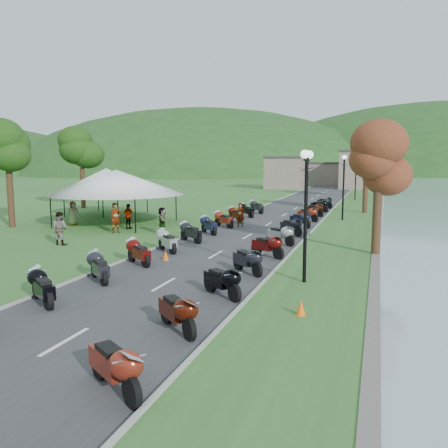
% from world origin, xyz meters
% --- Properties ---
extents(road, '(7.00, 120.00, 0.02)m').
position_xyz_m(road, '(0.00, 40.00, 0.01)').
color(road, '#3A3A3D').
rests_on(road, ground).
extents(hills_backdrop, '(360.00, 120.00, 76.00)m').
position_xyz_m(hills_backdrop, '(0.00, 200.00, 0.00)').
color(hills_backdrop, '#285621').
rests_on(hills_backdrop, ground).
extents(far_building, '(18.00, 16.00, 5.00)m').
position_xyz_m(far_building, '(-2.00, 85.00, 2.50)').
color(far_building, gray).
rests_on(far_building, ground).
extents(moto_row_left, '(2.60, 43.16, 1.10)m').
position_xyz_m(moto_row_left, '(-2.66, 20.38, 0.55)').
color(moto_row_left, '#331411').
rests_on(moto_row_left, ground).
extents(moto_row_right, '(2.60, 48.69, 1.10)m').
position_xyz_m(moto_row_right, '(2.55, 24.09, 0.55)').
color(moto_row_right, '#331411').
rests_on(moto_row_right, ground).
extents(vendor_tent_main, '(6.52, 6.52, 4.00)m').
position_xyz_m(vendor_tent_main, '(-10.55, 30.47, 2.00)').
color(vendor_tent_main, white).
rests_on(vendor_tent_main, ground).
extents(vendor_tent_side, '(5.04, 5.04, 4.00)m').
position_xyz_m(vendor_tent_side, '(-14.58, 35.62, 2.00)').
color(vendor_tent_side, white).
rests_on(vendor_tent_side, ground).
extents(tree_park_left, '(3.21, 3.21, 8.92)m').
position_xyz_m(tree_park_left, '(-16.92, 26.95, 4.46)').
color(tree_park_left, '#254F14').
rests_on(tree_park_left, ground).
extents(tree_lakeside, '(2.73, 2.73, 7.58)m').
position_xyz_m(tree_lakeside, '(7.57, 24.65, 3.79)').
color(tree_lakeside, '#254F14').
rests_on(tree_lakeside, ground).
extents(pedestrian_a, '(0.82, 0.88, 1.97)m').
position_xyz_m(pedestrian_a, '(-8.53, 26.87, 0.00)').
color(pedestrian_a, slate).
rests_on(pedestrian_a, ground).
extents(pedestrian_b, '(0.92, 0.53, 1.86)m').
position_xyz_m(pedestrian_b, '(-9.17, 22.01, 0.00)').
color(pedestrian_b, slate).
rests_on(pedestrian_b, ground).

